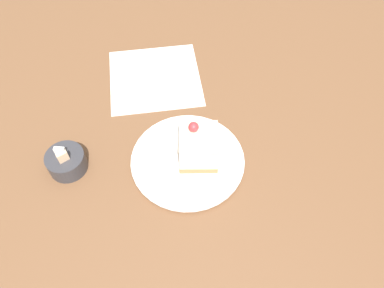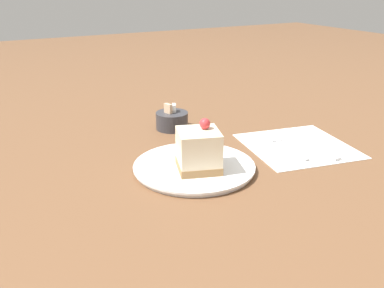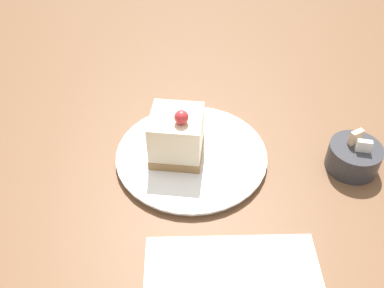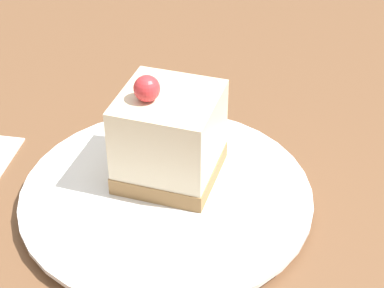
% 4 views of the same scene
% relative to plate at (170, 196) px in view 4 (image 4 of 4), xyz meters
% --- Properties ---
extents(ground_plane, '(4.00, 4.00, 0.00)m').
position_rel_plate_xyz_m(ground_plane, '(-0.01, -0.04, -0.01)').
color(ground_plane, brown).
extents(plate, '(0.23, 0.23, 0.01)m').
position_rel_plate_xyz_m(plate, '(0.00, 0.00, 0.00)').
color(plate, white).
rests_on(plate, ground_plane).
extents(cake_slice, '(0.09, 0.09, 0.09)m').
position_rel_plate_xyz_m(cake_slice, '(-0.00, -0.02, 0.04)').
color(cake_slice, '#9E7547').
rests_on(cake_slice, plate).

